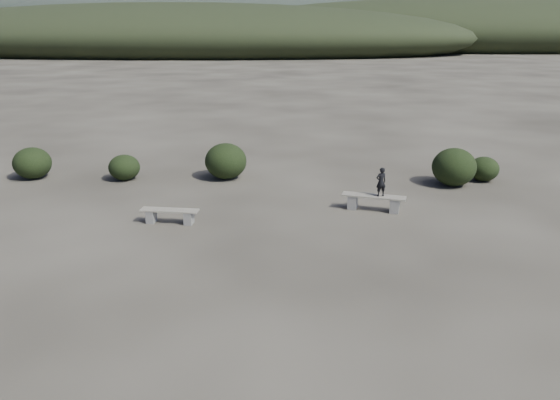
{
  "coord_description": "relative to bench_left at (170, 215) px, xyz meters",
  "views": [
    {
      "loc": [
        0.95,
        -10.3,
        5.66
      ],
      "look_at": [
        0.19,
        3.5,
        1.1
      ],
      "focal_mm": 35.0,
      "sensor_mm": 36.0,
      "label": 1
    }
  ],
  "objects": [
    {
      "name": "bench_right",
      "position": [
        6.07,
        1.47,
        0.04
      ],
      "size": [
        2.0,
        0.84,
        0.49
      ],
      "rotation": [
        0.0,
        0.0,
        -0.23
      ],
      "color": "gray",
      "rests_on": "ground"
    },
    {
      "name": "ground",
      "position": [
        3.09,
        -4.49,
        -0.26
      ],
      "size": [
        1200.0,
        1200.0,
        0.0
      ],
      "primitive_type": "plane",
      "color": "#2B2721",
      "rests_on": "ground"
    },
    {
      "name": "mountain_ridges",
      "position": [
        -4.39,
        334.57,
        10.58
      ],
      "size": [
        500.0,
        400.0,
        56.0
      ],
      "color": "black",
      "rests_on": "ground"
    },
    {
      "name": "seated_person",
      "position": [
        6.26,
        1.42,
        0.69
      ],
      "size": [
        0.39,
        0.32,
        0.91
      ],
      "primitive_type": "imported",
      "rotation": [
        0.0,
        0.0,
        3.5
      ],
      "color": "black",
      "rests_on": "bench_right"
    },
    {
      "name": "bench_left",
      "position": [
        0.0,
        0.0,
        0.0
      ],
      "size": [
        1.72,
        0.47,
        0.43
      ],
      "rotation": [
        0.0,
        0.0,
        -0.07
      ],
      "color": "gray",
      "rests_on": "ground"
    },
    {
      "name": "shrub_e",
      "position": [
        10.49,
        5.04,
        0.19
      ],
      "size": [
        1.08,
        1.08,
        0.9
      ],
      "primitive_type": "ellipsoid",
      "color": "black",
      "rests_on": "ground"
    },
    {
      "name": "shrub_a",
      "position": [
        -2.81,
        4.46,
        0.21
      ],
      "size": [
        1.15,
        1.15,
        0.94
      ],
      "primitive_type": "ellipsoid",
      "color": "black",
      "rests_on": "ground"
    },
    {
      "name": "shrub_b",
      "position": [
        0.94,
        4.84,
        0.41
      ],
      "size": [
        1.56,
        1.56,
        1.34
      ],
      "primitive_type": "ellipsoid",
      "color": "black",
      "rests_on": "ground"
    },
    {
      "name": "shrub_d",
      "position": [
        9.22,
        4.38,
        0.42
      ],
      "size": [
        1.55,
        1.55,
        1.36
      ],
      "primitive_type": "ellipsoid",
      "color": "black",
      "rests_on": "ground"
    },
    {
      "name": "shrub_f",
      "position": [
        -6.31,
        4.47,
        0.33
      ],
      "size": [
        1.38,
        1.38,
        1.17
      ],
      "primitive_type": "ellipsoid",
      "color": "black",
      "rests_on": "ground"
    }
  ]
}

